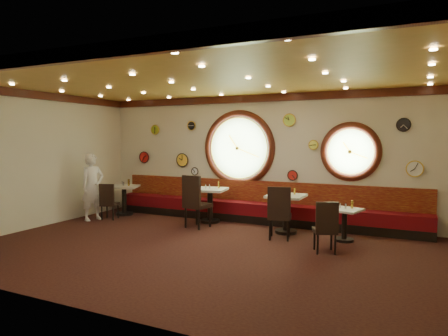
% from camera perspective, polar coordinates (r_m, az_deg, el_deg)
% --- Properties ---
extents(floor, '(9.00, 6.00, 0.00)m').
position_cam_1_polar(floor, '(7.74, -2.64, -11.55)').
color(floor, black).
rests_on(floor, ground).
extents(ceiling, '(9.00, 6.00, 0.02)m').
position_cam_1_polar(ceiling, '(7.52, -2.72, 12.60)').
color(ceiling, gold).
rests_on(ceiling, wall_back).
extents(wall_back, '(9.00, 0.02, 3.20)m').
position_cam_1_polar(wall_back, '(10.20, 5.27, 1.40)').
color(wall_back, beige).
rests_on(wall_back, floor).
extents(wall_front, '(9.00, 0.02, 3.20)m').
position_cam_1_polar(wall_front, '(5.03, -18.98, -1.80)').
color(wall_front, beige).
rests_on(wall_front, floor).
extents(wall_left, '(0.02, 6.00, 3.20)m').
position_cam_1_polar(wall_left, '(10.37, -25.22, 1.05)').
color(wall_left, beige).
rests_on(wall_left, floor).
extents(molding_back, '(9.00, 0.10, 0.18)m').
position_cam_1_polar(molding_back, '(10.19, 5.23, 9.90)').
color(molding_back, '#3C130A').
rests_on(molding_back, wall_back).
extents(molding_front, '(9.00, 0.10, 0.18)m').
position_cam_1_polar(molding_front, '(5.13, -19.00, 15.26)').
color(molding_front, '#3C130A').
rests_on(molding_front, wall_back).
extents(molding_left, '(0.10, 6.00, 0.18)m').
position_cam_1_polar(molding_left, '(10.36, -25.31, 9.41)').
color(molding_left, '#3C130A').
rests_on(molding_left, wall_back).
extents(banquette_base, '(8.00, 0.55, 0.20)m').
position_cam_1_polar(banquette_base, '(10.13, 4.66, -7.18)').
color(banquette_base, black).
rests_on(banquette_base, floor).
extents(banquette_seat, '(8.00, 0.55, 0.30)m').
position_cam_1_polar(banquette_seat, '(10.08, 4.67, -5.78)').
color(banquette_seat, '#53070D').
rests_on(banquette_seat, banquette_base).
extents(banquette_back, '(8.00, 0.10, 0.55)m').
position_cam_1_polar(banquette_back, '(10.23, 5.12, -3.38)').
color(banquette_back, '#5E070E').
rests_on(banquette_back, wall_back).
extents(porthole_left_glass, '(1.66, 0.02, 1.66)m').
position_cam_1_polar(porthole_left_glass, '(10.41, 2.16, 2.85)').
color(porthole_left_glass, '#A1CF7C').
rests_on(porthole_left_glass, wall_back).
extents(porthole_left_frame, '(1.98, 0.18, 1.98)m').
position_cam_1_polar(porthole_left_frame, '(10.40, 2.13, 2.85)').
color(porthole_left_frame, '#3C130A').
rests_on(porthole_left_frame, wall_back).
extents(porthole_left_ring, '(1.61, 0.03, 1.61)m').
position_cam_1_polar(porthole_left_ring, '(10.37, 2.06, 2.84)').
color(porthole_left_ring, gold).
rests_on(porthole_left_ring, wall_back).
extents(porthole_right_glass, '(1.10, 0.02, 1.10)m').
position_cam_1_polar(porthole_right_glass, '(9.66, 17.62, 2.24)').
color(porthole_right_glass, '#A1CF7C').
rests_on(porthole_right_glass, wall_back).
extents(porthole_right_frame, '(1.38, 0.18, 1.38)m').
position_cam_1_polar(porthole_right_frame, '(9.64, 17.61, 2.24)').
color(porthole_right_frame, '#3C130A').
rests_on(porthole_right_frame, wall_back).
extents(porthole_right_ring, '(1.09, 0.03, 1.09)m').
position_cam_1_polar(porthole_right_ring, '(9.61, 17.59, 2.23)').
color(porthole_right_ring, gold).
rests_on(porthole_right_ring, wall_back).
extents(wall_clock_0, '(0.30, 0.03, 0.30)m').
position_cam_1_polar(wall_clock_0, '(9.93, 9.32, 6.77)').
color(wall_clock_0, '#ABD342').
rests_on(wall_clock_0, wall_back).
extents(wall_clock_1, '(0.28, 0.03, 0.28)m').
position_cam_1_polar(wall_clock_1, '(9.54, 24.27, 5.65)').
color(wall_clock_1, black).
rests_on(wall_clock_1, wall_back).
extents(wall_clock_2, '(0.20, 0.03, 0.20)m').
position_cam_1_polar(wall_clock_2, '(10.99, -4.16, -0.47)').
color(wall_clock_2, white).
rests_on(wall_clock_2, wall_back).
extents(wall_clock_3, '(0.26, 0.03, 0.26)m').
position_cam_1_polar(wall_clock_3, '(11.65, -9.79, 5.40)').
color(wall_clock_3, '#9BBC25').
rests_on(wall_clock_3, wall_back).
extents(wall_clock_4, '(0.24, 0.03, 0.24)m').
position_cam_1_polar(wall_clock_4, '(11.01, -4.65, 6.04)').
color(wall_clock_4, black).
rests_on(wall_clock_4, wall_back).
extents(wall_clock_5, '(0.34, 0.03, 0.34)m').
position_cam_1_polar(wall_clock_5, '(9.55, 25.59, -0.10)').
color(wall_clock_5, white).
rests_on(wall_clock_5, wall_back).
extents(wall_clock_6, '(0.32, 0.03, 0.32)m').
position_cam_1_polar(wall_clock_6, '(11.90, -11.32, 1.51)').
color(wall_clock_6, red).
rests_on(wall_clock_6, wall_back).
extents(wall_clock_7, '(0.36, 0.03, 0.36)m').
position_cam_1_polar(wall_clock_7, '(11.17, -5.96, 1.13)').
color(wall_clock_7, yellow).
rests_on(wall_clock_7, wall_back).
extents(wall_clock_8, '(0.24, 0.03, 0.24)m').
position_cam_1_polar(wall_clock_8, '(9.93, 9.78, -1.04)').
color(wall_clock_8, red).
rests_on(wall_clock_8, wall_back).
extents(wall_clock_9, '(0.22, 0.03, 0.22)m').
position_cam_1_polar(wall_clock_9, '(9.77, 12.66, 3.24)').
color(wall_clock_9, '#FFFE54').
rests_on(wall_clock_9, wall_back).
extents(table_a, '(0.96, 0.96, 0.81)m').
position_cam_1_polar(table_a, '(11.34, -14.07, -3.96)').
color(table_a, black).
rests_on(table_a, floor).
extents(table_b, '(0.90, 0.90, 0.85)m').
position_cam_1_polar(table_b, '(10.03, -2.00, -4.73)').
color(table_b, black).
rests_on(table_b, floor).
extents(table_c, '(0.79, 0.79, 0.86)m').
position_cam_1_polar(table_c, '(9.01, 8.86, -5.79)').
color(table_c, black).
rests_on(table_c, floor).
extents(table_d, '(0.76, 0.76, 0.67)m').
position_cam_1_polar(table_d, '(8.60, 16.82, -7.21)').
color(table_d, black).
rests_on(table_d, floor).
extents(chair_a, '(0.49, 0.49, 0.58)m').
position_cam_1_polar(chair_a, '(10.75, -16.20, -4.30)').
color(chair_a, black).
rests_on(chair_a, floor).
extents(chair_b, '(0.61, 0.61, 0.77)m').
position_cam_1_polar(chair_b, '(9.37, -4.22, -4.31)').
color(chair_b, black).
rests_on(chair_b, floor).
extents(chair_c, '(0.56, 0.56, 0.69)m').
position_cam_1_polar(chair_c, '(8.37, 7.91, -5.88)').
color(chair_c, black).
rests_on(chair_c, floor).
extents(chair_d, '(0.53, 0.53, 0.60)m').
position_cam_1_polar(chair_d, '(7.58, 14.36, -7.72)').
color(chair_d, black).
rests_on(chair_d, floor).
extents(condiment_a_salt, '(0.04, 0.04, 0.11)m').
position_cam_1_polar(condiment_a_salt, '(11.41, -14.31, -2.13)').
color(condiment_a_salt, silver).
rests_on(condiment_a_salt, table_a).
extents(condiment_b_salt, '(0.03, 0.03, 0.09)m').
position_cam_1_polar(condiment_b_salt, '(10.03, -2.63, -2.65)').
color(condiment_b_salt, silver).
rests_on(condiment_b_salt, table_b).
extents(condiment_c_salt, '(0.03, 0.03, 0.10)m').
position_cam_1_polar(condiment_c_salt, '(8.98, 8.48, -3.45)').
color(condiment_c_salt, '#B9B8BD').
rests_on(condiment_c_salt, table_c).
extents(condiment_d_salt, '(0.03, 0.03, 0.09)m').
position_cam_1_polar(condiment_d_salt, '(8.61, 16.26, -5.19)').
color(condiment_d_salt, silver).
rests_on(condiment_d_salt, table_d).
extents(condiment_a_pepper, '(0.04, 0.04, 0.11)m').
position_cam_1_polar(condiment_a_pepper, '(11.28, -14.18, -2.20)').
color(condiment_a_pepper, silver).
rests_on(condiment_a_pepper, table_a).
extents(condiment_b_pepper, '(0.04, 0.04, 0.11)m').
position_cam_1_polar(condiment_b_pepper, '(9.98, -2.08, -2.62)').
color(condiment_b_pepper, silver).
rests_on(condiment_b_pepper, table_b).
extents(condiment_c_pepper, '(0.04, 0.04, 0.10)m').
position_cam_1_polar(condiment_c_pepper, '(8.92, 9.19, -3.50)').
color(condiment_c_pepper, '#B9BABE').
rests_on(condiment_c_pepper, table_c).
extents(condiment_d_pepper, '(0.04, 0.04, 0.11)m').
position_cam_1_polar(condiment_d_pepper, '(8.53, 16.97, -5.24)').
color(condiment_d_pepper, silver).
rests_on(condiment_d_pepper, table_d).
extents(condiment_a_bottle, '(0.06, 0.06, 0.18)m').
position_cam_1_polar(condiment_a_bottle, '(11.26, -13.45, -2.02)').
color(condiment_a_bottle, gold).
rests_on(condiment_a_bottle, table_a).
extents(condiment_b_bottle, '(0.05, 0.05, 0.18)m').
position_cam_1_polar(condiment_b_bottle, '(10.04, -0.76, -2.40)').
color(condiment_b_bottle, gold).
rests_on(condiment_b_bottle, table_b).
extents(condiment_c_bottle, '(0.05, 0.05, 0.14)m').
position_cam_1_polar(condiment_c_bottle, '(9.03, 10.05, -3.28)').
color(condiment_c_bottle, gold).
rests_on(condiment_c_bottle, table_c).
extents(condiment_d_bottle, '(0.05, 0.05, 0.17)m').
position_cam_1_polar(condiment_d_bottle, '(8.61, 17.82, -4.96)').
color(condiment_d_bottle, gold).
rests_on(condiment_d_bottle, table_d).
extents(waiter, '(0.56, 0.71, 1.72)m').
position_cam_1_polar(waiter, '(10.81, -18.25, -2.56)').
color(waiter, white).
rests_on(waiter, floor).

